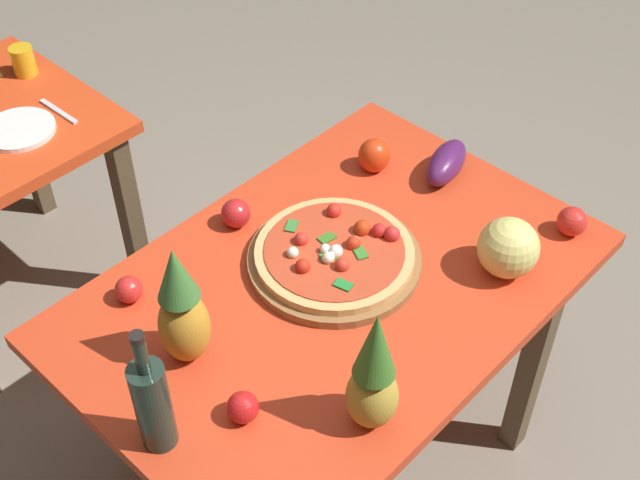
{
  "coord_description": "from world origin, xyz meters",
  "views": [
    {
      "loc": [
        -1.07,
        -0.96,
        2.26
      ],
      "look_at": [
        0.05,
        0.09,
        0.78
      ],
      "focal_mm": 47.06,
      "sensor_mm": 36.0,
      "label": 1
    }
  ],
  "objects_px": {
    "melon": "(508,248)",
    "tomato_beside_pepper": "(243,407)",
    "pizza_board": "(334,260)",
    "pineapple_left": "(373,376)",
    "tomato_by_bottle": "(572,221)",
    "dinner_plate": "(19,130)",
    "eggplant": "(446,163)",
    "wine_bottle": "(152,403)",
    "display_table": "(333,305)",
    "bell_pepper": "(374,156)",
    "tomato_near_board": "(129,289)",
    "pizza": "(336,251)",
    "pineapple_right": "(182,311)",
    "tomato_at_corner": "(236,213)",
    "knife_utensil": "(59,111)",
    "drinking_glass_juice": "(22,61)"
  },
  "relations": [
    {
      "from": "melon",
      "to": "tomato_beside_pepper",
      "type": "xyz_separation_m",
      "value": [
        -0.76,
        0.15,
        -0.04
      ]
    },
    {
      "from": "pizza_board",
      "to": "pineapple_left",
      "type": "relative_size",
      "value": 1.31
    },
    {
      "from": "tomato_by_bottle",
      "to": "dinner_plate",
      "type": "bearing_deg",
      "value": 117.52
    },
    {
      "from": "eggplant",
      "to": "tomato_by_bottle",
      "type": "distance_m",
      "value": 0.39
    },
    {
      "from": "pizza_board",
      "to": "tomato_by_bottle",
      "type": "relative_size",
      "value": 5.58
    },
    {
      "from": "pizza_board",
      "to": "wine_bottle",
      "type": "relative_size",
      "value": 1.3
    },
    {
      "from": "display_table",
      "to": "bell_pepper",
      "type": "relative_size",
      "value": 13.08
    },
    {
      "from": "wine_bottle",
      "to": "tomato_near_board",
      "type": "height_order",
      "value": "wine_bottle"
    },
    {
      "from": "display_table",
      "to": "pizza",
      "type": "distance_m",
      "value": 0.14
    },
    {
      "from": "tomato_near_board",
      "to": "tomato_by_bottle",
      "type": "distance_m",
      "value": 1.15
    },
    {
      "from": "pineapple_right",
      "to": "tomato_beside_pepper",
      "type": "height_order",
      "value": "pineapple_right"
    },
    {
      "from": "melon",
      "to": "tomato_at_corner",
      "type": "distance_m",
      "value": 0.71
    },
    {
      "from": "pineapple_left",
      "to": "bell_pepper",
      "type": "xyz_separation_m",
      "value": [
        0.66,
        0.56,
        -0.1
      ]
    },
    {
      "from": "tomato_at_corner",
      "to": "pineapple_left",
      "type": "bearing_deg",
      "value": -108.43
    },
    {
      "from": "eggplant",
      "to": "knife_utensil",
      "type": "xyz_separation_m",
      "value": [
        -0.58,
        1.07,
        -0.04
      ]
    },
    {
      "from": "tomato_near_board",
      "to": "tomato_by_bottle",
      "type": "height_order",
      "value": "tomato_by_bottle"
    },
    {
      "from": "bell_pepper",
      "to": "knife_utensil",
      "type": "height_order",
      "value": "bell_pepper"
    },
    {
      "from": "pineapple_left",
      "to": "pizza",
      "type": "bearing_deg",
      "value": 51.63
    },
    {
      "from": "pineapple_right",
      "to": "bell_pepper",
      "type": "height_order",
      "value": "pineapple_right"
    },
    {
      "from": "pizza_board",
      "to": "tomato_by_bottle",
      "type": "xyz_separation_m",
      "value": [
        0.51,
        -0.38,
        0.03
      ]
    },
    {
      "from": "melon",
      "to": "tomato_at_corner",
      "type": "bearing_deg",
      "value": 119.51
    },
    {
      "from": "pizza",
      "to": "tomato_at_corner",
      "type": "relative_size",
      "value": 5.15
    },
    {
      "from": "display_table",
      "to": "dinner_plate",
      "type": "relative_size",
      "value": 6.01
    },
    {
      "from": "eggplant",
      "to": "tomato_at_corner",
      "type": "xyz_separation_m",
      "value": [
        -0.55,
        0.28,
        -0.01
      ]
    },
    {
      "from": "pizza_board",
      "to": "wine_bottle",
      "type": "bearing_deg",
      "value": -172.28
    },
    {
      "from": "bell_pepper",
      "to": "tomato_at_corner",
      "type": "distance_m",
      "value": 0.45
    },
    {
      "from": "pineapple_right",
      "to": "tomato_near_board",
      "type": "relative_size",
      "value": 4.94
    },
    {
      "from": "pineapple_right",
      "to": "tomato_by_bottle",
      "type": "distance_m",
      "value": 1.05
    },
    {
      "from": "display_table",
      "to": "drinking_glass_juice",
      "type": "height_order",
      "value": "drinking_glass_juice"
    },
    {
      "from": "display_table",
      "to": "dinner_plate",
      "type": "xyz_separation_m",
      "value": [
        -0.19,
        1.12,
        0.09
      ]
    },
    {
      "from": "tomato_by_bottle",
      "to": "tomato_beside_pepper",
      "type": "distance_m",
      "value": 1.01
    },
    {
      "from": "display_table",
      "to": "pizza_board",
      "type": "bearing_deg",
      "value": 41.73
    },
    {
      "from": "pineapple_left",
      "to": "pineapple_right",
      "type": "distance_m",
      "value": 0.45
    },
    {
      "from": "tomato_near_board",
      "to": "knife_utensil",
      "type": "bearing_deg",
      "value": 67.62
    },
    {
      "from": "pineapple_left",
      "to": "pineapple_right",
      "type": "relative_size",
      "value": 1.0
    },
    {
      "from": "melon",
      "to": "dinner_plate",
      "type": "xyz_separation_m",
      "value": [
        -0.52,
        1.41,
        -0.07
      ]
    },
    {
      "from": "pineapple_left",
      "to": "bell_pepper",
      "type": "distance_m",
      "value": 0.87
    },
    {
      "from": "eggplant",
      "to": "tomato_near_board",
      "type": "height_order",
      "value": "eggplant"
    },
    {
      "from": "pineapple_right",
      "to": "tomato_near_board",
      "type": "xyz_separation_m",
      "value": [
        0.01,
        0.24,
        -0.12
      ]
    },
    {
      "from": "display_table",
      "to": "wine_bottle",
      "type": "xyz_separation_m",
      "value": [
        -0.58,
        -0.04,
        0.21
      ]
    },
    {
      "from": "pizza_board",
      "to": "pineapple_left",
      "type": "bearing_deg",
      "value": -127.95
    },
    {
      "from": "tomato_by_bottle",
      "to": "wine_bottle",
      "type": "bearing_deg",
      "value": 165.83
    },
    {
      "from": "pizza_board",
      "to": "eggplant",
      "type": "xyz_separation_m",
      "value": [
        0.48,
        0.01,
        0.03
      ]
    },
    {
      "from": "wine_bottle",
      "to": "drinking_glass_juice",
      "type": "height_order",
      "value": "wine_bottle"
    },
    {
      "from": "dinner_plate",
      "to": "knife_utensil",
      "type": "bearing_deg",
      "value": 0.0
    },
    {
      "from": "display_table",
      "to": "wine_bottle",
      "type": "distance_m",
      "value": 0.62
    },
    {
      "from": "drinking_glass_juice",
      "to": "knife_utensil",
      "type": "xyz_separation_m",
      "value": [
        -0.05,
        -0.27,
        -0.04
      ]
    },
    {
      "from": "pizza",
      "to": "tomato_beside_pepper",
      "type": "relative_size",
      "value": 5.73
    },
    {
      "from": "melon",
      "to": "tomato_at_corner",
      "type": "relative_size",
      "value": 1.97
    },
    {
      "from": "tomato_near_board",
      "to": "knife_utensil",
      "type": "height_order",
      "value": "tomato_near_board"
    }
  ]
}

